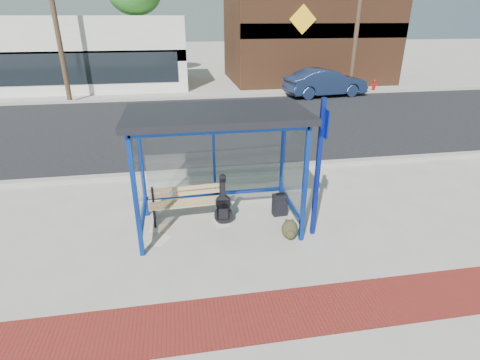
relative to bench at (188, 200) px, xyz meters
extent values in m
plane|color=#B2ADA0|center=(0.60, -0.46, -0.43)|extent=(120.00, 120.00, 0.00)
cube|color=maroon|center=(0.60, -3.06, -0.42)|extent=(60.00, 1.00, 0.01)
cube|color=gray|center=(0.60, 2.44, -0.37)|extent=(60.00, 0.25, 0.12)
cube|color=black|center=(0.60, 7.54, -0.43)|extent=(60.00, 10.00, 0.00)
cube|color=gray|center=(0.60, 12.64, -0.37)|extent=(60.00, 0.25, 0.12)
cube|color=#B2ADA0|center=(0.60, 14.54, -0.43)|extent=(60.00, 4.00, 0.01)
cube|color=navy|center=(-0.90, -1.21, 0.72)|extent=(0.08, 0.08, 2.30)
cube|color=navy|center=(2.10, -1.21, 0.72)|extent=(0.08, 0.08, 2.30)
cube|color=navy|center=(-0.90, 0.29, 0.72)|extent=(0.08, 0.08, 2.30)
cube|color=navy|center=(2.10, 0.29, 0.72)|extent=(0.08, 0.08, 2.30)
cube|color=navy|center=(0.60, 0.29, 1.83)|extent=(3.00, 0.08, 0.08)
cube|color=navy|center=(0.60, -1.21, 1.83)|extent=(3.00, 0.08, 0.08)
cube|color=navy|center=(-0.90, -0.46, 1.83)|extent=(0.08, 1.50, 0.08)
cube|color=navy|center=(2.10, -0.46, 1.83)|extent=(0.08, 1.50, 0.08)
cube|color=navy|center=(0.60, 0.29, -0.03)|extent=(3.00, 0.08, 0.06)
cube|color=navy|center=(-0.90, -0.46, -0.03)|extent=(0.08, 1.50, 0.06)
cube|color=navy|center=(2.10, -0.46, -0.03)|extent=(0.08, 1.50, 0.06)
cube|color=navy|center=(0.60, 0.29, 0.92)|extent=(0.05, 0.05, 1.90)
cube|color=silver|center=(0.60, 0.29, 0.88)|extent=(2.84, 0.01, 1.82)
cube|color=silver|center=(-0.90, -0.46, 0.88)|extent=(0.02, 1.34, 1.82)
cube|color=silver|center=(2.10, -0.46, 0.88)|extent=(0.02, 1.34, 1.82)
cube|color=black|center=(0.60, -0.46, 1.93)|extent=(3.30, 1.80, 0.12)
cube|color=silver|center=(-8.40, 17.54, 1.57)|extent=(18.00, 6.00, 4.00)
cube|color=black|center=(-8.40, 14.59, 1.57)|extent=(18.00, 0.10, 0.60)
cube|color=black|center=(-8.40, 14.52, 0.97)|extent=(17.00, 0.04, 1.60)
cube|color=#59331E|center=(8.60, 18.04, 2.77)|extent=(10.00, 7.00, 6.40)
cube|color=black|center=(8.60, 14.59, 2.77)|extent=(10.00, 0.10, 0.80)
cube|color=yellow|center=(7.10, 14.49, 3.37)|extent=(1.56, 0.06, 1.56)
cylinder|color=#4C3826|center=(-2.40, 21.54, 2.07)|extent=(0.36, 0.36, 5.00)
cylinder|color=#4C3826|center=(13.10, 21.54, 2.07)|extent=(0.36, 0.36, 5.00)
cylinder|color=#4C3826|center=(-5.40, 12.94, 3.57)|extent=(0.24, 0.24, 8.00)
cylinder|color=#4C3826|center=(9.60, 12.94, 3.57)|extent=(0.24, 0.24, 8.00)
cube|color=black|center=(-0.70, -0.27, -0.23)|extent=(0.05, 0.05, 0.40)
cube|color=black|center=(-0.72, 0.08, -0.05)|extent=(0.05, 0.05, 0.76)
cube|color=black|center=(-0.71, -0.09, -0.23)|extent=(0.06, 0.36, 0.04)
cube|color=black|center=(0.73, -0.19, -0.23)|extent=(0.05, 0.05, 0.40)
cube|color=black|center=(0.71, 0.16, -0.05)|extent=(0.05, 0.05, 0.76)
cube|color=black|center=(0.72, -0.02, -0.23)|extent=(0.06, 0.36, 0.04)
cube|color=tan|center=(0.01, -0.20, -0.03)|extent=(1.61, 0.17, 0.03)
cube|color=tan|center=(0.01, -0.10, -0.03)|extent=(1.61, 0.17, 0.03)
cube|color=tan|center=(0.00, -0.01, -0.03)|extent=(1.61, 0.17, 0.03)
cube|color=tan|center=(-0.01, 0.09, -0.03)|extent=(1.61, 0.17, 0.03)
cube|color=tan|center=(-0.01, 0.13, 0.11)|extent=(1.61, 0.11, 0.09)
cube|color=tan|center=(-0.01, 0.13, 0.23)|extent=(1.61, 0.11, 0.09)
cylinder|color=black|center=(0.70, -0.32, -0.24)|extent=(0.39, 0.14, 0.38)
cylinder|color=black|center=(0.70, -0.32, 0.06)|extent=(0.32, 0.14, 0.31)
cube|color=black|center=(0.70, -0.32, -0.10)|extent=(0.28, 0.13, 0.45)
cube|color=black|center=(0.70, -0.32, 0.36)|extent=(0.11, 0.10, 0.45)
cube|color=black|center=(0.70, -0.32, 0.56)|extent=(0.14, 0.10, 0.09)
cube|color=black|center=(1.95, -0.17, -0.18)|extent=(0.32, 0.22, 0.48)
cylinder|color=black|center=(1.84, -0.18, -0.41)|extent=(0.06, 0.18, 0.04)
cylinder|color=black|center=(2.07, -0.17, -0.41)|extent=(0.06, 0.18, 0.04)
cube|color=black|center=(1.95, -0.17, 0.09)|extent=(0.19, 0.05, 0.03)
cube|color=black|center=(1.96, -0.27, -0.17)|extent=(0.24, 0.03, 0.26)
ellipsoid|color=#2B2B18|center=(1.90, -1.10, -0.24)|extent=(0.35, 0.27, 0.38)
ellipsoid|color=#2B2B18|center=(1.89, -1.22, -0.29)|extent=(0.20, 0.15, 0.20)
cube|color=#2B2B18|center=(1.91, -1.08, -0.06)|extent=(0.11, 0.06, 0.03)
cube|color=navy|center=(2.40, -1.02, 0.92)|extent=(0.08, 0.08, 2.71)
cube|color=navy|center=(2.45, -1.02, 1.83)|extent=(0.03, 0.34, 0.51)
cube|color=white|center=(-0.61, -0.32, -0.43)|extent=(0.44, 0.37, 0.01)
cube|color=white|center=(-0.60, -0.76, -0.43)|extent=(0.48, 0.51, 0.01)
cube|color=white|center=(0.66, -0.31, -0.43)|extent=(0.36, 0.42, 0.01)
imported|color=#192747|center=(7.81, 12.19, 0.29)|extent=(4.51, 2.09, 1.43)
cylinder|color=#A00B0E|center=(11.16, 13.14, -0.16)|extent=(0.18, 0.18, 0.53)
sphere|color=#A00B0E|center=(11.16, 13.14, 0.13)|extent=(0.19, 0.19, 0.19)
cylinder|color=#A00B0E|center=(11.16, 13.14, -0.08)|extent=(0.30, 0.19, 0.09)
camera|label=1|loc=(-0.10, -7.11, 3.56)|focal=28.00mm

